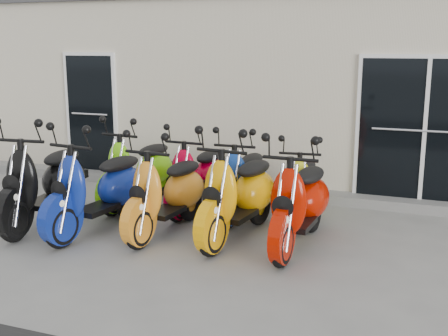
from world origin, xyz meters
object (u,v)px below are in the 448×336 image
at_px(scooter_front_blue, 98,176).
at_px(scooter_front_orange_b, 239,181).
at_px(scooter_back_green, 138,160).
at_px(scooter_back_red, 198,166).
at_px(scooter_back_yellow, 303,176).
at_px(scooter_front_orange_a, 167,181).
at_px(scooter_front_red, 300,189).
at_px(scooter_front_black, 44,170).
at_px(scooter_back_blue, 244,170).

xyz_separation_m(scooter_front_blue, scooter_front_orange_b, (1.82, 0.39, -0.00)).
height_order(scooter_front_blue, scooter_back_green, scooter_front_blue).
height_order(scooter_back_red, scooter_back_yellow, scooter_back_red).
xyz_separation_m(scooter_front_orange_a, scooter_front_red, (1.75, 0.09, 0.03)).
height_order(scooter_front_black, scooter_front_red, scooter_front_black).
bearing_deg(scooter_back_yellow, scooter_front_blue, -155.32).
distance_m(scooter_front_blue, scooter_back_blue, 2.08).
height_order(scooter_front_red, scooter_back_yellow, scooter_front_red).
height_order(scooter_back_green, scooter_back_red, scooter_back_green).
height_order(scooter_front_black, scooter_front_orange_b, scooter_front_black).
distance_m(scooter_front_black, scooter_back_red, 2.18).
bearing_deg(scooter_front_blue, scooter_front_orange_a, 24.18).
height_order(scooter_front_orange_a, scooter_front_red, scooter_front_red).
bearing_deg(scooter_front_blue, scooter_back_red, 66.33).
bearing_deg(scooter_front_orange_b, scooter_front_blue, -160.54).
distance_m(scooter_front_orange_a, scooter_back_blue, 1.30).
distance_m(scooter_back_blue, scooter_back_yellow, 0.86).
bearing_deg(scooter_front_red, scooter_back_blue, 139.28).
distance_m(scooter_front_red, scooter_back_red, 2.06).
xyz_separation_m(scooter_front_orange_a, scooter_back_yellow, (1.54, 1.16, -0.07)).
xyz_separation_m(scooter_back_blue, scooter_back_yellow, (0.86, 0.05, -0.04)).
bearing_deg(scooter_back_red, scooter_front_blue, -117.77).
height_order(scooter_front_orange_b, scooter_back_red, scooter_front_orange_b).
height_order(scooter_front_orange_b, scooter_front_red, scooter_front_orange_b).
bearing_deg(scooter_front_red, scooter_front_black, -171.21).
bearing_deg(scooter_back_blue, scooter_front_orange_b, -75.64).
height_order(scooter_front_orange_a, scooter_back_green, scooter_front_orange_a).
height_order(scooter_front_blue, scooter_front_red, scooter_front_blue).
bearing_deg(scooter_back_yellow, scooter_back_red, 176.02).
bearing_deg(scooter_front_blue, scooter_front_black, -172.20).
bearing_deg(scooter_front_black, scooter_back_yellow, 18.14).
bearing_deg(scooter_back_red, scooter_back_blue, 3.63).
relative_size(scooter_front_red, scooter_back_green, 1.04).
relative_size(scooter_back_blue, scooter_back_yellow, 1.06).
relative_size(scooter_front_black, scooter_front_orange_a, 1.09).
height_order(scooter_front_blue, scooter_back_blue, scooter_front_blue).
relative_size(scooter_front_orange_a, scooter_back_red, 1.05).
bearing_deg(scooter_back_green, scooter_front_orange_b, -18.90).
height_order(scooter_front_blue, scooter_front_orange_b, scooter_front_blue).
bearing_deg(scooter_front_black, scooter_front_orange_b, 2.99).
distance_m(scooter_front_blue, scooter_back_green, 1.33).
distance_m(scooter_front_blue, scooter_front_orange_b, 1.87).
distance_m(scooter_back_red, scooter_back_yellow, 1.58).
relative_size(scooter_front_orange_a, scooter_back_blue, 1.06).
relative_size(scooter_front_orange_b, scooter_front_red, 1.02).
bearing_deg(scooter_front_red, scooter_front_orange_a, -174.05).
bearing_deg(scooter_back_yellow, scooter_front_black, -162.25).
distance_m(scooter_front_orange_b, scooter_front_red, 0.80).
bearing_deg(scooter_front_orange_a, scooter_back_red, 97.52).
relative_size(scooter_front_red, scooter_back_yellow, 1.15).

